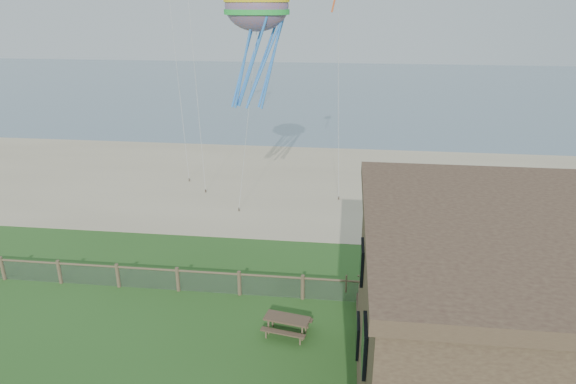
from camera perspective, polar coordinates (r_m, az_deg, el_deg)
ground at (r=20.30m, az=-9.08°, el=-20.17°), size 160.00×160.00×0.00m
sand_beach at (r=39.25m, az=-0.58°, el=1.08°), size 72.00×20.00×0.02m
ocean at (r=81.87m, az=3.45°, el=11.42°), size 160.00×68.00×0.02m
chainlink_fence at (r=24.69m, az=-5.42°, el=-10.20°), size 36.20×0.20×1.25m
motel_deck at (r=24.93m, az=25.58°, el=-12.87°), size 15.00×2.00×0.50m
picnic_table at (r=22.16m, az=-0.10°, el=-14.57°), size 2.12×1.75×0.80m
octopus_kite at (r=28.19m, az=-3.43°, el=16.26°), size 3.91×3.15×7.09m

